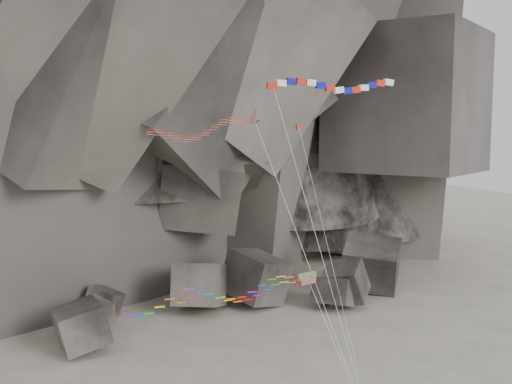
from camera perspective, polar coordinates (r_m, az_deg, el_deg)
name	(u,v)px	position (r m, az deg, el deg)	size (l,w,h in m)	color
headland	(99,11)	(113.20, -13.78, 15.39)	(110.00, 70.00, 84.00)	#5B534A
boulder_field	(242,292)	(83.47, -1.29, -8.86)	(57.89, 16.51, 8.45)	#47423F
delta_kite	(198,129)	(48.07, -5.22, 5.58)	(14.55, 9.41, 24.77)	red
banner_kite	(333,88)	(46.33, 6.83, 9.16)	(9.50, 4.02, 26.64)	red
parafoil_kite	(214,294)	(45.23, -3.79, -9.06)	(17.98, 4.42, 12.62)	#C8DC0C
pennant_kite	(317,202)	(46.26, 5.41, -0.85)	(4.89, 3.85, 23.36)	red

